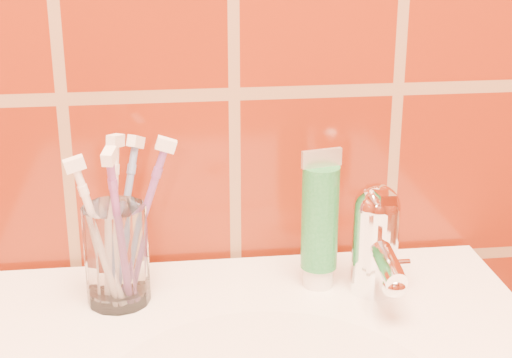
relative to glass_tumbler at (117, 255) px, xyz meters
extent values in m
cylinder|color=white|center=(0.00, 0.00, 0.00)|extent=(0.08, 0.08, 0.10)
cylinder|color=white|center=(0.21, 0.01, -0.04)|extent=(0.03, 0.03, 0.02)
cylinder|color=#1B7334|center=(0.21, 0.01, 0.03)|extent=(0.04, 0.04, 0.11)
cube|color=beige|center=(0.21, 0.01, 0.09)|extent=(0.04, 0.01, 0.02)
cylinder|color=white|center=(0.27, -0.01, 0.00)|extent=(0.05, 0.05, 0.09)
sphere|color=white|center=(0.27, -0.01, 0.04)|extent=(0.05, 0.05, 0.05)
cylinder|color=white|center=(0.27, -0.05, 0.00)|extent=(0.02, 0.09, 0.03)
cube|color=white|center=(0.27, -0.02, 0.06)|extent=(0.02, 0.06, 0.01)
camera|label=1|loc=(0.05, -0.73, 0.34)|focal=55.00mm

